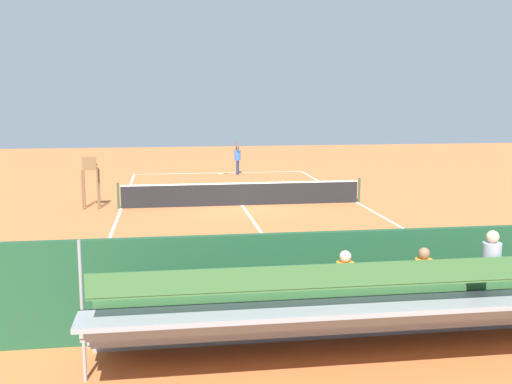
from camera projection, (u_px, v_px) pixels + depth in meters
The scene contains 12 objects.
ground_plane at pixel (242, 205), 25.72m from camera, with size 60.00×60.00×0.00m, color #C66B38.
court_line_markings at pixel (242, 205), 25.76m from camera, with size 10.10×22.20×0.01m.
tennis_net at pixel (242, 194), 25.65m from camera, with size 10.30×0.10×1.07m.
backdrop_wall at pixel (331, 282), 11.89m from camera, with size 18.00×0.16×2.00m, color #1E4C2D.
bleacher_stand at pixel (355, 309), 10.59m from camera, with size 9.06×2.40×2.48m.
umpire_chair at pixel (90, 177), 24.85m from camera, with size 0.67×0.67×2.14m.
courtside_bench at pixel (446, 286), 13.06m from camera, with size 1.80×0.40×0.93m.
equipment_bag at pixel (374, 309), 12.76m from camera, with size 0.90×0.36×0.36m, color #B22D2D.
tennis_player at pixel (237, 157), 35.56m from camera, with size 0.45×0.56×1.93m.
tennis_racket at pixel (221, 174), 36.00m from camera, with size 0.59×0.37×0.03m.
tennis_ball_near at pixel (271, 182), 32.42m from camera, with size 0.07×0.07×0.07m, color #CCDB33.
tennis_ball_far at pixel (248, 181), 32.93m from camera, with size 0.07×0.07×0.07m, color #CCDB33.
Camera 1 is at (3.11, 25.13, 4.59)m, focal length 42.89 mm.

